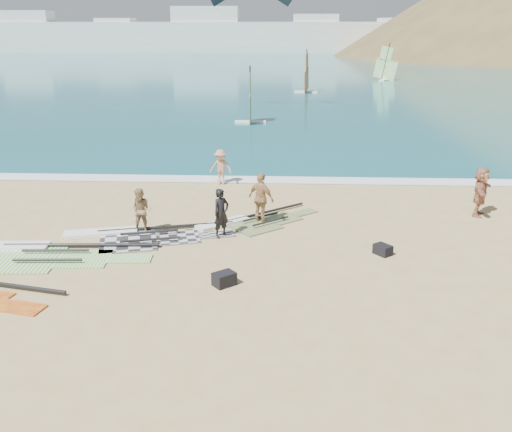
{
  "coord_description": "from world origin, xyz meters",
  "views": [
    {
      "loc": [
        1.66,
        -13.7,
        6.91
      ],
      "look_at": [
        0.81,
        4.0,
        1.0
      ],
      "focal_mm": 40.0,
      "sensor_mm": 36.0,
      "label": 1
    }
  ],
  "objects_px": {
    "person_wetsuit": "(221,213)",
    "beachgoer_mid": "(221,167)",
    "rig_grey": "(136,235)",
    "beachgoer_back": "(261,198)",
    "beachgoer_left": "(141,211)",
    "gear_bag_far": "(383,250)",
    "gear_bag_near": "(224,279)",
    "rig_orange": "(251,222)",
    "rig_green": "(41,253)",
    "beachgoer_right": "(481,192)"
  },
  "relations": [
    {
      "from": "beachgoer_back",
      "to": "beachgoer_mid",
      "type": "bearing_deg",
      "value": -31.79
    },
    {
      "from": "rig_orange",
      "to": "gear_bag_near",
      "type": "bearing_deg",
      "value": -134.81
    },
    {
      "from": "rig_grey",
      "to": "person_wetsuit",
      "type": "distance_m",
      "value": 3.09
    },
    {
      "from": "rig_grey",
      "to": "rig_orange",
      "type": "distance_m",
      "value": 4.23
    },
    {
      "from": "gear_bag_far",
      "to": "gear_bag_near",
      "type": "bearing_deg",
      "value": -152.48
    },
    {
      "from": "beachgoer_left",
      "to": "rig_green",
      "type": "bearing_deg",
      "value": -137.41
    },
    {
      "from": "gear_bag_near",
      "to": "rig_orange",
      "type": "bearing_deg",
      "value": 85.42
    },
    {
      "from": "person_wetsuit",
      "to": "beachgoer_back",
      "type": "distance_m",
      "value": 2.01
    },
    {
      "from": "beachgoer_left",
      "to": "gear_bag_far",
      "type": "bearing_deg",
      "value": -6.04
    },
    {
      "from": "rig_orange",
      "to": "gear_bag_far",
      "type": "bearing_deg",
      "value": -73.58
    },
    {
      "from": "beachgoer_left",
      "to": "person_wetsuit",
      "type": "bearing_deg",
      "value": -0.31
    },
    {
      "from": "gear_bag_near",
      "to": "beachgoer_back",
      "type": "bearing_deg",
      "value": 81.28
    },
    {
      "from": "gear_bag_far",
      "to": "beachgoer_left",
      "type": "distance_m",
      "value": 8.3
    },
    {
      "from": "rig_grey",
      "to": "beachgoer_left",
      "type": "xyz_separation_m",
      "value": [
        0.15,
        0.4,
        0.76
      ]
    },
    {
      "from": "rig_orange",
      "to": "rig_green",
      "type": "bearing_deg",
      "value": 167.17
    },
    {
      "from": "rig_green",
      "to": "gear_bag_near",
      "type": "xyz_separation_m",
      "value": [
        6.08,
        -2.01,
        0.14
      ]
    },
    {
      "from": "person_wetsuit",
      "to": "beachgoer_right",
      "type": "relative_size",
      "value": 0.91
    },
    {
      "from": "beachgoer_left",
      "to": "beachgoer_back",
      "type": "height_order",
      "value": "beachgoer_back"
    },
    {
      "from": "person_wetsuit",
      "to": "beachgoer_right",
      "type": "bearing_deg",
      "value": -28.16
    },
    {
      "from": "beachgoer_back",
      "to": "beachgoer_right",
      "type": "bearing_deg",
      "value": -133.91
    },
    {
      "from": "rig_grey",
      "to": "rig_green",
      "type": "bearing_deg",
      "value": -161.65
    },
    {
      "from": "rig_orange",
      "to": "beachgoer_left",
      "type": "height_order",
      "value": "beachgoer_left"
    },
    {
      "from": "rig_orange",
      "to": "beachgoer_left",
      "type": "bearing_deg",
      "value": 158.42
    },
    {
      "from": "gear_bag_near",
      "to": "person_wetsuit",
      "type": "relative_size",
      "value": 0.35
    },
    {
      "from": "gear_bag_far",
      "to": "rig_green",
      "type": "bearing_deg",
      "value": -177.42
    },
    {
      "from": "rig_grey",
      "to": "rig_green",
      "type": "relative_size",
      "value": 0.96
    },
    {
      "from": "beachgoer_mid",
      "to": "beachgoer_back",
      "type": "relative_size",
      "value": 0.86
    },
    {
      "from": "rig_green",
      "to": "beachgoer_left",
      "type": "bearing_deg",
      "value": 33.99
    },
    {
      "from": "beachgoer_mid",
      "to": "beachgoer_left",
      "type": "bearing_deg",
      "value": -99.49
    },
    {
      "from": "person_wetsuit",
      "to": "beachgoer_mid",
      "type": "xyz_separation_m",
      "value": [
        -0.75,
        6.84,
        -0.04
      ]
    },
    {
      "from": "gear_bag_far",
      "to": "beachgoer_back",
      "type": "height_order",
      "value": "beachgoer_back"
    },
    {
      "from": "person_wetsuit",
      "to": "beachgoer_mid",
      "type": "relative_size",
      "value": 1.05
    },
    {
      "from": "rig_grey",
      "to": "beachgoer_left",
      "type": "height_order",
      "value": "beachgoer_left"
    },
    {
      "from": "beachgoer_back",
      "to": "gear_bag_far",
      "type": "bearing_deg",
      "value": -178.62
    },
    {
      "from": "rig_grey",
      "to": "beachgoer_back",
      "type": "bearing_deg",
      "value": 6.17
    },
    {
      "from": "rig_orange",
      "to": "beachgoer_left",
      "type": "relative_size",
      "value": 2.81
    },
    {
      "from": "gear_bag_far",
      "to": "person_wetsuit",
      "type": "xyz_separation_m",
      "value": [
        -5.29,
        1.34,
        0.69
      ]
    },
    {
      "from": "rig_green",
      "to": "rig_orange",
      "type": "distance_m",
      "value": 7.33
    },
    {
      "from": "rig_grey",
      "to": "beachgoer_back",
      "type": "xyz_separation_m",
      "value": [
        4.28,
        1.64,
        0.9
      ]
    },
    {
      "from": "gear_bag_near",
      "to": "beachgoer_right",
      "type": "bearing_deg",
      "value": 36.25
    },
    {
      "from": "gear_bag_near",
      "to": "gear_bag_far",
      "type": "xyz_separation_m",
      "value": [
        4.81,
        2.51,
        -0.03
      ]
    },
    {
      "from": "rig_green",
      "to": "beachgoer_back",
      "type": "relative_size",
      "value": 3.31
    },
    {
      "from": "person_wetsuit",
      "to": "gear_bag_near",
      "type": "bearing_deg",
      "value": -127.52
    },
    {
      "from": "rig_grey",
      "to": "gear_bag_near",
      "type": "xyz_separation_m",
      "value": [
        3.46,
        -3.73,
        0.14
      ]
    },
    {
      "from": "beachgoer_left",
      "to": "rig_grey",
      "type": "bearing_deg",
      "value": -105.1
    },
    {
      "from": "gear_bag_near",
      "to": "person_wetsuit",
      "type": "bearing_deg",
      "value": 97.09
    },
    {
      "from": "beachgoer_left",
      "to": "beachgoer_right",
      "type": "height_order",
      "value": "beachgoer_right"
    },
    {
      "from": "rig_green",
      "to": "beachgoer_left",
      "type": "distance_m",
      "value": 3.56
    },
    {
      "from": "rig_green",
      "to": "beachgoer_back",
      "type": "height_order",
      "value": "beachgoer_back"
    },
    {
      "from": "rig_orange",
      "to": "person_wetsuit",
      "type": "xyz_separation_m",
      "value": [
        -0.91,
        -1.54,
        0.81
      ]
    }
  ]
}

